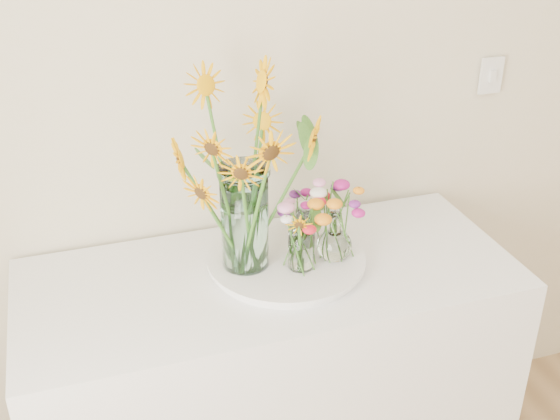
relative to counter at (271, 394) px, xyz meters
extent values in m
cube|color=white|center=(0.00, 0.00, 0.00)|extent=(1.40, 0.60, 0.90)
cylinder|color=white|center=(0.05, 0.02, 0.46)|extent=(0.43, 0.43, 0.02)
cylinder|color=#BDF3EA|center=(-0.06, 0.02, 0.63)|extent=(0.17, 0.17, 0.30)
cylinder|color=white|center=(0.08, -0.04, 0.54)|extent=(0.09, 0.09, 0.12)
cylinder|color=white|center=(0.14, 0.10, 0.53)|extent=(0.08, 0.08, 0.10)
camera|label=1|loc=(-0.49, -1.58, 1.53)|focal=45.00mm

